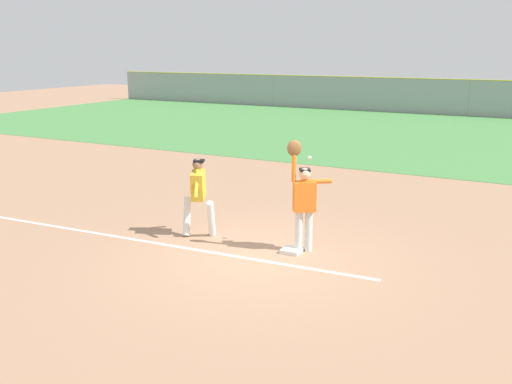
# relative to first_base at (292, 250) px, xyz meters

# --- Properties ---
(ground_plane) EXTENTS (83.20, 83.20, 0.00)m
(ground_plane) POSITION_rel_first_base_xyz_m (-0.44, -0.57, -0.04)
(ground_plane) COLOR tan
(outfield_grass) EXTENTS (52.43, 18.34, 0.01)m
(outfield_grass) POSITION_rel_first_base_xyz_m (-0.44, 17.58, -0.04)
(outfield_grass) COLOR #4C8C47
(outfield_grass) RESTS_ON ground_plane
(chalk_foul_line) EXTENTS (11.99, 0.73, 0.01)m
(chalk_foul_line) POSITION_rel_first_base_xyz_m (-4.00, -0.90, -0.04)
(chalk_foul_line) COLOR white
(chalk_foul_line) RESTS_ON ground_plane
(first_base) EXTENTS (0.39, 0.39, 0.08)m
(first_base) POSITION_rel_first_base_xyz_m (0.00, 0.00, 0.00)
(first_base) COLOR white
(first_base) RESTS_ON ground_plane
(fielder) EXTENTS (0.82, 0.57, 2.28)m
(fielder) POSITION_rel_first_base_xyz_m (0.16, 0.16, 1.08)
(fielder) COLOR silver
(fielder) RESTS_ON ground_plane
(runner) EXTENTS (0.89, 0.81, 1.72)m
(runner) POSITION_rel_first_base_xyz_m (-2.22, -0.00, 0.96)
(runner) COLOR white
(runner) RESTS_ON ground_plane
(baseball) EXTENTS (0.07, 0.07, 0.07)m
(baseball) POSITION_rel_first_base_xyz_m (0.16, 0.44, 1.84)
(baseball) COLOR white
(outfield_fence) EXTENTS (52.51, 0.08, 2.21)m
(outfield_fence) POSITION_rel_first_base_xyz_m (-0.44, 26.75, 1.06)
(outfield_fence) COLOR #93999E
(outfield_fence) RESTS_ON ground_plane
(parked_car_black) EXTENTS (4.43, 2.18, 1.25)m
(parked_car_black) POSITION_rel_first_base_xyz_m (-8.16, 31.05, 0.63)
(parked_car_black) COLOR black
(parked_car_black) RESTS_ON ground_plane
(parked_car_green) EXTENTS (4.52, 2.35, 1.25)m
(parked_car_green) POSITION_rel_first_base_xyz_m (-2.00, 30.90, 0.63)
(parked_car_green) COLOR #1E6B33
(parked_car_green) RESTS_ON ground_plane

